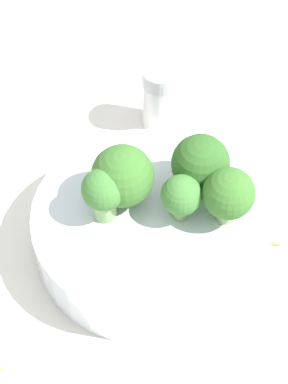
% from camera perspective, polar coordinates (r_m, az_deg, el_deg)
% --- Properties ---
extents(ground_plane, '(3.00, 3.00, 0.00)m').
position_cam_1_polar(ground_plane, '(0.58, -0.00, -4.76)').
color(ground_plane, silver).
extents(bowl, '(0.19, 0.19, 0.05)m').
position_cam_1_polar(bowl, '(0.56, -0.00, -3.37)').
color(bowl, silver).
rests_on(bowl, ground_plane).
extents(broccoli_floret_0, '(0.04, 0.04, 0.05)m').
position_cam_1_polar(broccoli_floret_0, '(0.51, -3.64, -0.03)').
color(broccoli_floret_0, '#84AD66').
rests_on(broccoli_floret_0, bowl).
extents(broccoli_floret_1, '(0.03, 0.03, 0.05)m').
position_cam_1_polar(broccoli_floret_1, '(0.51, 3.33, -0.39)').
color(broccoli_floret_1, '#7A9E5B').
rests_on(broccoli_floret_1, bowl).
extents(broccoli_floret_2, '(0.05, 0.05, 0.06)m').
position_cam_1_polar(broccoli_floret_2, '(0.53, 5.05, 2.52)').
color(broccoli_floret_2, '#8EB770').
rests_on(broccoli_floret_2, bowl).
extents(broccoli_floret_3, '(0.05, 0.05, 0.06)m').
position_cam_1_polar(broccoli_floret_3, '(0.52, -1.72, 1.58)').
color(broccoli_floret_3, '#7A9E5B').
rests_on(broccoli_floret_3, bowl).
extents(broccoli_floret_4, '(0.04, 0.04, 0.05)m').
position_cam_1_polar(broccoli_floret_4, '(0.51, 7.52, -0.23)').
color(broccoli_floret_4, '#8EB770').
rests_on(broccoli_floret_4, bowl).
extents(pepper_shaker, '(0.04, 0.04, 0.07)m').
position_cam_1_polar(pepper_shaker, '(0.64, 1.46, 8.38)').
color(pepper_shaker, silver).
rests_on(pepper_shaker, ground_plane).
extents(almond_crumb_0, '(0.01, 0.01, 0.01)m').
position_cam_1_polar(almond_crumb_0, '(0.59, 11.69, -4.40)').
color(almond_crumb_0, '#AD7F4C').
rests_on(almond_crumb_0, ground_plane).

